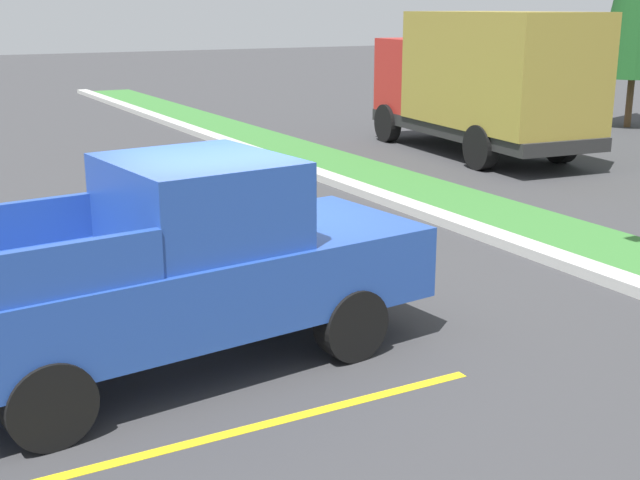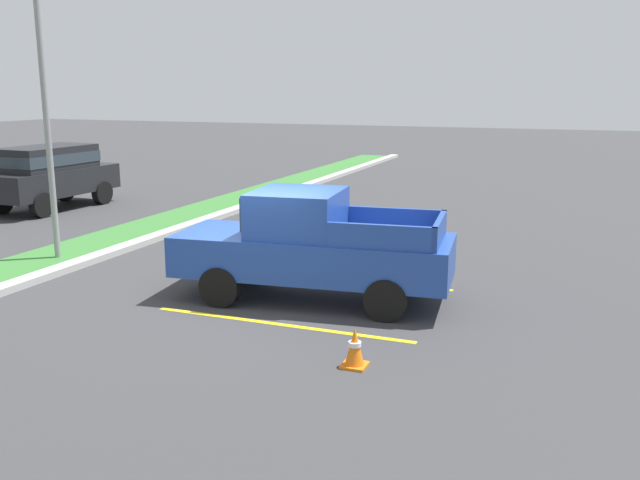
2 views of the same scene
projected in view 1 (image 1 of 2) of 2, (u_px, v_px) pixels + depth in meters
ground_plane at (236, 331)px, 9.39m from camera, size 120.00×120.00×0.00m
parking_line_near at (133, 317)px, 9.79m from camera, size 0.12×4.80×0.01m
parking_line_far at (239, 431)px, 7.17m from camera, size 0.12×4.80×0.01m
curb_strip at (567, 262)px, 11.69m from camera, size 56.00×0.40×0.15m
grass_median at (622, 254)px, 12.21m from camera, size 56.00×1.80×0.06m
pickup_truck_main at (178, 267)px, 8.23m from camera, size 2.46×5.40×2.10m
cargo_truck_distant at (483, 79)px, 20.08m from camera, size 6.99×3.05×3.40m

